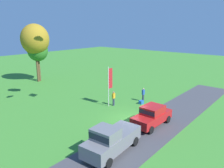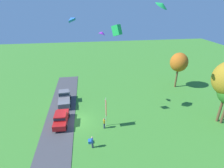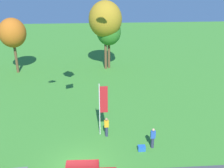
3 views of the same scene
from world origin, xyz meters
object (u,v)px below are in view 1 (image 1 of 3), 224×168
tree_far_right (38,50)px  flag_banner (110,81)px  tree_far_left (35,39)px  person_watching_sky (143,95)px  cooler_box (141,102)px  car_sedan_mid_row (152,115)px  person_on_lawn (114,98)px  car_pickup_near_entrance (111,139)px

tree_far_right → flag_banner: bearing=-95.4°
tree_far_left → person_watching_sky: bearing=-82.1°
person_watching_sky → tree_far_right: size_ratio=0.24×
tree_far_left → flag_banner: size_ratio=2.04×
tree_far_right → cooler_box: 20.24m
car_sedan_mid_row → flag_banner: (1.55, 6.45, 1.89)m
person_on_lawn → car_pickup_near_entrance: bearing=-141.4°
flag_banner → person_watching_sky: bearing=-29.7°
car_pickup_near_entrance → person_on_lawn: car_pickup_near_entrance is taller
car_sedan_mid_row → cooler_box: size_ratio=7.96×
person_watching_sky → flag_banner: (-3.77, 2.15, 2.05)m
car_sedan_mid_row → person_watching_sky: bearing=38.9°
car_pickup_near_entrance → flag_banner: size_ratio=1.11×
tree_far_left → car_sedan_mid_row: bearing=-96.6°
person_on_lawn → person_watching_sky: bearing=-28.0°
car_pickup_near_entrance → tree_far_left: bearing=69.7°
person_on_lawn → cooler_box: 3.42m
tree_far_left → tree_far_right: bearing=32.0°
flag_banner → cooler_box: size_ratio=8.25×
car_pickup_near_entrance → person_watching_sky: size_ratio=3.00×
person_watching_sky → car_sedan_mid_row: bearing=-141.1°
person_watching_sky → cooler_box: (-0.90, -0.32, -0.68)m
car_sedan_mid_row → tree_far_left: tree_far_left is taller
flag_banner → cooler_box: flag_banner is taller
cooler_box → person_on_lawn: bearing=140.0°
car_pickup_near_entrance → flag_banner: 10.13m
car_pickup_near_entrance → tree_far_left: tree_far_left is taller
car_pickup_near_entrance → flag_banner: bearing=41.0°
car_sedan_mid_row → car_pickup_near_entrance: bearing=-179.1°
person_watching_sky → tree_far_right: bearing=96.4°
car_sedan_mid_row → tree_far_left: size_ratio=0.47×
person_watching_sky → person_on_lawn: bearing=152.0°
person_watching_sky → cooler_box: person_watching_sky is taller
flag_banner → car_sedan_mid_row: bearing=-103.6°
tree_far_left → tree_far_right: tree_far_left is taller
car_sedan_mid_row → person_on_lawn: 6.41m
person_on_lawn → cooler_box: size_ratio=3.05×
flag_banner → cooler_box: bearing=-40.6°
person_watching_sky → flag_banner: 4.80m
car_sedan_mid_row → cooler_box: bearing=42.0°
person_on_lawn → tree_far_right: (1.31, 17.43, 4.28)m
car_sedan_mid_row → person_on_lawn: bearing=73.2°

